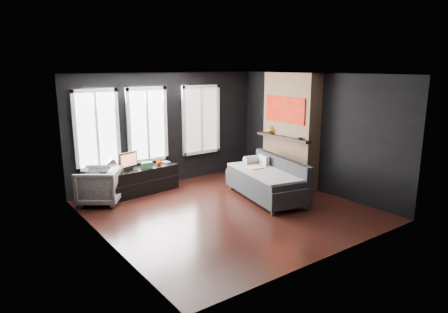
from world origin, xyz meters
TOP-DOWN VIEW (x-y plane):
  - floor at (0.00, 0.00)m, footprint 5.00×5.00m
  - ceiling at (0.00, 0.00)m, footprint 5.00×5.00m
  - wall_back at (0.00, 2.50)m, footprint 5.00×0.02m
  - wall_left at (-2.50, 0.00)m, footprint 0.02×5.00m
  - wall_right at (2.50, 0.00)m, footprint 0.02×5.00m
  - windows at (-0.45, 2.46)m, footprint 4.00×0.16m
  - fireplace at (2.30, 0.60)m, footprint 0.70×1.62m
  - sofa at (1.10, 0.13)m, footprint 1.45×2.27m
  - stripe_pillow at (1.43, 0.57)m, footprint 0.18×0.40m
  - armchair at (-1.95, 1.95)m, footprint 1.11×1.12m
  - media_console at (-0.93, 2.11)m, footprint 1.76×0.72m
  - monitor at (-1.22, 2.11)m, footprint 0.52×0.26m
  - desk_fan at (-1.61, 2.05)m, footprint 0.29×0.29m
  - mug at (-0.47, 2.08)m, footprint 0.15×0.13m
  - book at (-0.30, 2.25)m, footprint 0.16×0.03m
  - storage_box at (-0.80, 2.04)m, footprint 0.26×0.18m
  - mantel_vase at (2.05, 1.05)m, footprint 0.21×0.21m
  - mantel_clock at (2.05, 0.05)m, footprint 0.16×0.16m

SIDE VIEW (x-z plane):
  - floor at x=0.00m, z-range 0.00..0.00m
  - media_console at x=-0.93m, z-range 0.00..0.59m
  - armchair at x=-1.95m, z-range 0.00..0.85m
  - sofa at x=1.10m, z-range 0.00..0.90m
  - stripe_pillow at x=1.43m, z-range 0.46..0.85m
  - storage_box at x=-0.80m, z-range 0.59..0.72m
  - mug at x=-0.47m, z-range 0.59..0.72m
  - book at x=-0.30m, z-range 0.59..0.81m
  - desk_fan at x=-1.61m, z-range 0.59..0.90m
  - monitor at x=-1.22m, z-range 0.59..1.04m
  - mantel_clock at x=2.05m, z-range 1.23..1.27m
  - mantel_vase at x=2.05m, z-range 1.23..1.43m
  - wall_back at x=0.00m, z-range 0.00..2.70m
  - wall_left at x=-2.50m, z-range 0.00..2.70m
  - wall_right at x=2.50m, z-range 0.00..2.70m
  - fireplace at x=2.30m, z-range 0.00..2.70m
  - windows at x=-0.45m, z-range 1.50..3.26m
  - ceiling at x=0.00m, z-range 2.70..2.70m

